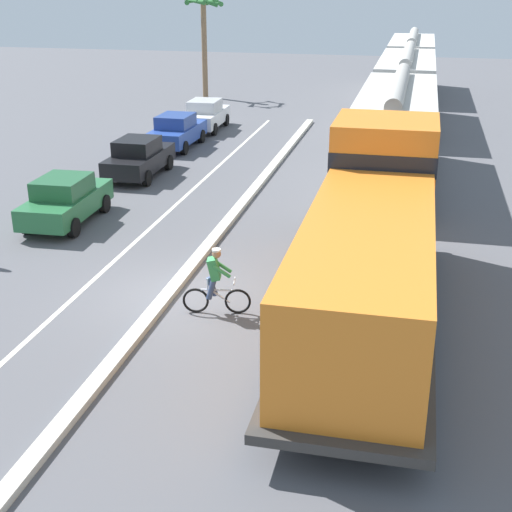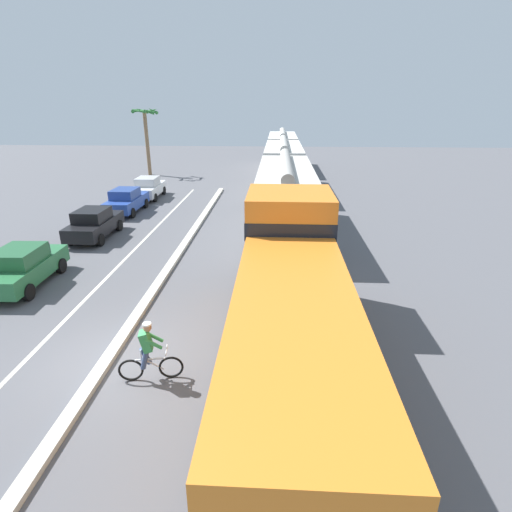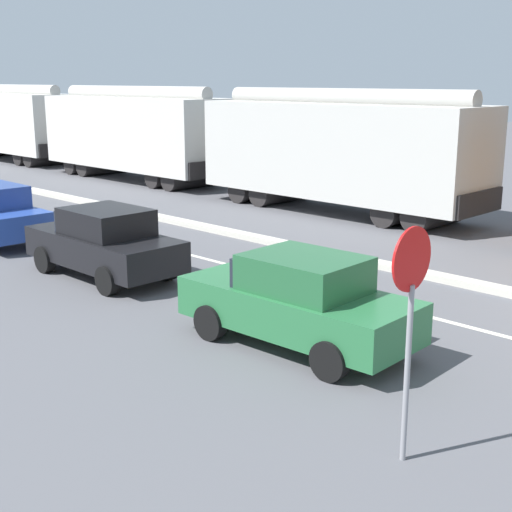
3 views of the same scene
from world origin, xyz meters
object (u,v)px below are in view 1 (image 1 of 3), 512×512
hopper_car_lead (396,132)px  parked_car_white (205,115)px  hopper_car_trailing (411,64)px  cyclist (216,283)px  palm_tree_near (203,22)px  locomotive (372,247)px  parked_car_black (139,157)px  hopper_car_middle (405,89)px  parked_car_green (66,200)px  parked_car_blue (177,131)px

hopper_car_lead → parked_car_white: size_ratio=2.50×
hopper_car_trailing → cyclist: 36.37m
hopper_car_trailing → palm_tree_near: (-13.53, -4.30, 2.82)m
locomotive → parked_car_black: size_ratio=2.77×
hopper_car_middle → parked_car_white: 10.91m
locomotive → hopper_car_trailing: size_ratio=1.10×
parked_car_green → parked_car_blue: (0.02, 11.50, 0.00)m
hopper_car_lead → parked_car_blue: bearing=158.8°
parked_car_white → parked_car_blue: bearing=-91.8°
locomotive → hopper_car_trailing: 35.36m
locomotive → palm_tree_near: palm_tree_near is taller
hopper_car_trailing → palm_tree_near: 14.47m
parked_car_black → parked_car_blue: size_ratio=0.99×
locomotive → hopper_car_lead: locomotive is taller
hopper_car_trailing → cyclist: bearing=-95.9°
locomotive → hopper_car_middle: (0.00, 23.76, 0.28)m
hopper_car_lead → parked_car_black: bearing=-172.9°
parked_car_black → cyclist: bearing=-60.4°
hopper_car_trailing → parked_car_white: (-10.37, -14.76, -1.26)m
locomotive → parked_car_green: size_ratio=2.73×
cyclist → palm_tree_near: (-9.82, 31.86, 4.08)m
locomotive → parked_car_green: (-10.53, 4.74, -0.98)m
locomotive → palm_tree_near: size_ratio=1.77×
hopper_car_lead → palm_tree_near: size_ratio=1.61×
parked_car_green → parked_car_blue: 11.50m
parked_car_white → cyclist: size_ratio=2.47×
hopper_car_middle → parked_car_black: 16.57m
hopper_car_lead → parked_car_green: 12.94m
hopper_car_lead → hopper_car_trailing: 23.20m
parked_car_green → palm_tree_near: bearing=96.5°
parked_car_green → hopper_car_lead: bearing=35.2°
hopper_car_lead → parked_car_black: size_ratio=2.52×
parked_car_blue → palm_tree_near: size_ratio=0.64×
hopper_car_middle → cyclist: size_ratio=6.18×
palm_tree_near → locomotive: bearing=-66.5°
locomotive → parked_car_black: bearing=133.6°
hopper_car_middle → parked_car_green: hopper_car_middle is taller
hopper_car_trailing → parked_car_white: 18.08m
locomotive → hopper_car_lead: 12.16m
locomotive → hopper_car_middle: size_ratio=1.10×
hopper_car_trailing → parked_car_white: size_ratio=2.50×
parked_car_black → parked_car_blue: bearing=91.9°
hopper_car_lead → parked_car_blue: 11.34m
hopper_car_lead → parked_car_blue: hopper_car_lead is taller
parked_car_blue → cyclist: (6.80, -17.04, 0.00)m
hopper_car_trailing → palm_tree_near: palm_tree_near is taller
hopper_car_lead → parked_car_white: hopper_car_lead is taller
hopper_car_trailing → parked_car_black: bearing=-112.9°
hopper_car_lead → palm_tree_near: 23.41m
parked_car_green → hopper_car_trailing: bearing=71.0°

